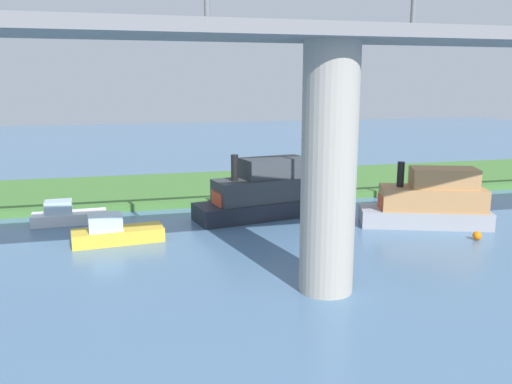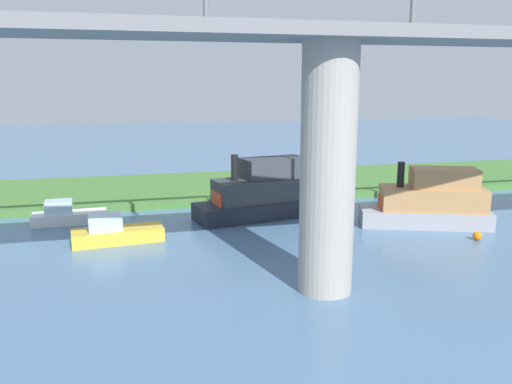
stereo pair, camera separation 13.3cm
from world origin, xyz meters
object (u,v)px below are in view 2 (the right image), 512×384
Objects in this scene: person_on_bank at (234,183)px; pontoon_yellow at (67,215)px; mooring_post at (348,184)px; motorboat_red at (263,194)px; skiff_small at (115,232)px; houseboat_blue at (429,202)px; marker_buoy at (477,236)px; bridge_pylon at (328,171)px.

pontoon_yellow is (11.68, 4.42, -0.67)m from person_on_bank.
motorboat_red is at bearing 31.24° from mooring_post.
houseboat_blue reaches higher than skiff_small.
person_on_bank is 17.83m from marker_buoy.
motorboat_red is at bearing 96.80° from person_on_bank.
bridge_pylon is 2.03× the size of skiff_small.
motorboat_red reaches higher than person_on_bank.
skiff_small is (8.83, -9.26, -4.59)m from bridge_pylon.
marker_buoy is (-19.85, 4.58, -0.34)m from skiff_small.
person_on_bank is 1.70× the size of mooring_post.
pontoon_yellow is (20.66, 3.55, -0.37)m from mooring_post.
motorboat_red is at bearing -160.13° from skiff_small.
bridge_pylon is at bearing 38.98° from houseboat_blue.
pontoon_yellow is at bearing -15.29° from houseboat_blue.
houseboat_blue is at bearing 154.60° from motorboat_red.
houseboat_blue is at bearing -141.02° from bridge_pylon.
marker_buoy is at bearing 157.52° from pontoon_yellow.
skiff_small is 10.20× the size of marker_buoy.
motorboat_red is (-0.70, 5.90, 0.38)m from person_on_bank.
person_on_bank is 0.16× the size of motorboat_red.
mooring_post is 1.64× the size of marker_buoy.
person_on_bank is at bearing -83.20° from motorboat_red.
pontoon_yellow is 22.70m from houseboat_blue.
person_on_bank is at bearing -5.56° from mooring_post.
houseboat_blue is (-10.20, 10.41, 0.27)m from person_on_bank.
bridge_pylon reaches higher than mooring_post.
bridge_pylon reaches higher than skiff_small.
mooring_post is at bearing -80.53° from marker_buoy.
motorboat_red is 10.04m from skiff_small.
bridge_pylon is 1.18× the size of motorboat_red.
houseboat_blue is at bearing 134.43° from person_on_bank.
motorboat_red is at bearing 173.22° from pontoon_yellow.
bridge_pylon is 20.23m from mooring_post.
marker_buoy is (-2.17, 13.00, -0.66)m from mooring_post.
skiff_small is (8.70, 9.29, -0.61)m from person_on_bank.
motorboat_red is 1.07× the size of houseboat_blue.
marker_buoy is (-11.15, 13.87, -0.95)m from person_on_bank.
pontoon_yellow is 9.17× the size of marker_buoy.
mooring_post is 9.63m from houseboat_blue.
motorboat_red is (-0.57, -12.66, -3.59)m from bridge_pylon.
houseboat_blue is 16.40× the size of marker_buoy.
motorboat_red is at bearing -25.40° from houseboat_blue.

